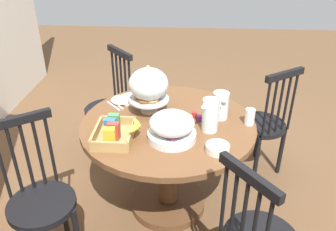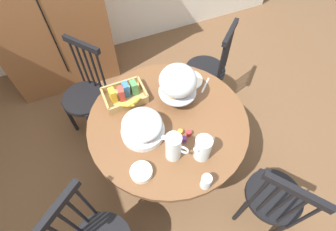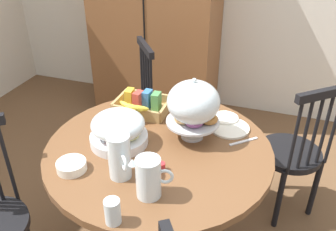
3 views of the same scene
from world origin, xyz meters
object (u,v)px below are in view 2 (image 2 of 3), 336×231
at_px(pastry_stand_with_dome, 178,82).
at_px(orange_juice_pitcher, 203,149).
at_px(windsor_chair_facing_door, 207,71).
at_px(milk_pitcher, 173,148).
at_px(windsor_chair_by_cabinet, 273,199).
at_px(cereal_bowl, 141,172).
at_px(fruit_platter_covered, 142,127).
at_px(drinking_glass, 206,182).
at_px(cereal_basket, 125,95).
at_px(china_plate_large, 189,80).
at_px(windsor_chair_far_side, 86,96).
at_px(china_plate_small, 180,74).
at_px(dining_table, 168,135).

bearing_deg(pastry_stand_with_dome, orange_juice_pitcher, -96.44).
distance_m(windsor_chair_facing_door, milk_pitcher, 1.20).
distance_m(windsor_chair_by_cabinet, cereal_bowl, 0.96).
bearing_deg(cereal_bowl, fruit_platter_covered, 67.02).
bearing_deg(drinking_glass, milk_pitcher, 109.30).
bearing_deg(windsor_chair_by_cabinet, cereal_basket, 123.63).
xyz_separation_m(cereal_basket, china_plate_large, (0.53, -0.02, -0.04)).
bearing_deg(windsor_chair_far_side, windsor_chair_by_cabinet, -56.28).
height_order(windsor_chair_far_side, cereal_bowl, windsor_chair_far_side).
bearing_deg(windsor_chair_by_cabinet, china_plate_large, 99.13).
distance_m(orange_juice_pitcher, cereal_bowl, 0.41).
distance_m(windsor_chair_far_side, china_plate_large, 0.97).
bearing_deg(china_plate_large, pastry_stand_with_dome, -140.84).
relative_size(cereal_basket, china_plate_small, 2.11).
bearing_deg(orange_juice_pitcher, dining_table, 103.63).
distance_m(dining_table, windsor_chair_far_side, 0.89).
xyz_separation_m(orange_juice_pitcher, drinking_glass, (-0.08, -0.19, -0.03)).
bearing_deg(china_plate_small, china_plate_large, -63.39).
height_order(dining_table, fruit_platter_covered, fruit_platter_covered).
distance_m(windsor_chair_far_side, china_plate_small, 0.91).
relative_size(fruit_platter_covered, drinking_glass, 2.73).
relative_size(windsor_chair_facing_door, fruit_platter_covered, 3.25).
relative_size(windsor_chair_facing_door, milk_pitcher, 4.46).
xyz_separation_m(dining_table, windsor_chair_by_cabinet, (0.48, -0.74, -0.07)).
distance_m(windsor_chair_facing_door, china_plate_large, 0.55).
height_order(dining_table, milk_pitcher, milk_pitcher).
xyz_separation_m(pastry_stand_with_dome, china_plate_small, (0.13, 0.22, -0.18)).
bearing_deg(dining_table, pastry_stand_with_dome, 45.49).
relative_size(windsor_chair_by_cabinet, china_plate_large, 4.43).
bearing_deg(windsor_chair_far_side, dining_table, -55.41).
height_order(cereal_basket, china_plate_large, cereal_basket).
xyz_separation_m(dining_table, china_plate_large, (0.31, 0.28, 0.23)).
xyz_separation_m(windsor_chair_by_cabinet, windsor_chair_far_side, (-0.98, 1.47, 0.00)).
height_order(windsor_chair_by_cabinet, china_plate_large, windsor_chair_by_cabinet).
bearing_deg(windsor_chair_facing_door, orange_juice_pitcher, -123.42).
bearing_deg(milk_pitcher, orange_juice_pitcher, -23.97).
distance_m(fruit_platter_covered, china_plate_large, 0.62).
xyz_separation_m(milk_pitcher, cereal_basket, (-0.13, 0.58, -0.05)).
xyz_separation_m(windsor_chair_far_side, pastry_stand_with_dome, (0.64, -0.59, 0.48)).
bearing_deg(dining_table, windsor_chair_facing_door, 39.36).
bearing_deg(windsor_chair_far_side, windsor_chair_facing_door, -8.02).
bearing_deg(fruit_platter_covered, pastry_stand_with_dome, 27.47).
bearing_deg(pastry_stand_with_dome, fruit_platter_covered, -152.53).
height_order(milk_pitcher, cereal_basket, milk_pitcher).
height_order(windsor_chair_far_side, fruit_platter_covered, windsor_chair_far_side).
height_order(dining_table, cereal_basket, cereal_basket).
distance_m(windsor_chair_by_cabinet, windsor_chair_facing_door, 1.32).
bearing_deg(orange_juice_pitcher, milk_pitcher, 156.03).
bearing_deg(fruit_platter_covered, windsor_chair_by_cabinet, -45.91).
bearing_deg(fruit_platter_covered, china_plate_large, 31.77).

